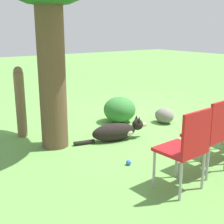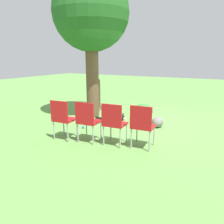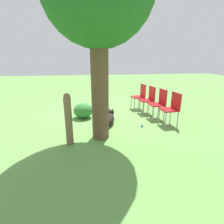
{
  "view_description": "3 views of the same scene",
  "coord_description": "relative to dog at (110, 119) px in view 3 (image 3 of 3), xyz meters",
  "views": [
    {
      "loc": [
        -4.08,
        3.43,
        1.69
      ],
      "look_at": [
        -0.48,
        0.84,
        0.49
      ],
      "focal_mm": 50.0,
      "sensor_mm": 36.0,
      "label": 1
    },
    {
      "loc": [
        -5.67,
        -2.15,
        1.81
      ],
      "look_at": [
        -0.27,
        0.78,
        0.27
      ],
      "focal_mm": 35.0,
      "sensor_mm": 36.0,
      "label": 2
    },
    {
      "loc": [
        0.25,
        5.38,
        1.79
      ],
      "look_at": [
        -0.48,
        0.63,
        0.32
      ],
      "focal_mm": 28.0,
      "sensor_mm": 36.0,
      "label": 3
    }
  ],
  "objects": [
    {
      "name": "low_shrub",
      "position": [
        0.76,
        -0.62,
        0.09
      ],
      "size": [
        0.59,
        0.59,
        0.47
      ],
      "color": "#337533",
      "rests_on": "ground_plane"
    },
    {
      "name": "fence_post",
      "position": [
        1.04,
        1.13,
        0.43
      ],
      "size": [
        0.15,
        0.15,
        1.12
      ],
      "color": "brown",
      "rests_on": "ground_plane"
    },
    {
      "name": "red_chair_0",
      "position": [
        -1.31,
        -1.38,
        0.38
      ],
      "size": [
        0.45,
        0.47,
        0.91
      ],
      "rotation": [
        0.0,
        0.0,
        0.06
      ],
      "color": "#B21419",
      "rests_on": "ground_plane"
    },
    {
      "name": "ground_plane",
      "position": [
        0.41,
        -0.68,
        -0.14
      ],
      "size": [
        30.0,
        30.0,
        0.0
      ],
      "primitive_type": "plane",
      "color": "#609947"
    },
    {
      "name": "red_chair_1",
      "position": [
        -1.43,
        -0.8,
        0.38
      ],
      "size": [
        0.45,
        0.47,
        0.91
      ],
      "rotation": [
        0.0,
        0.0,
        0.06
      ],
      "color": "#B21419",
      "rests_on": "ground_plane"
    },
    {
      "name": "red_chair_3",
      "position": [
        -1.67,
        0.36,
        0.38
      ],
      "size": [
        0.45,
        0.47,
        0.91
      ],
      "rotation": [
        0.0,
        0.0,
        0.06
      ],
      "color": "#B21419",
      "rests_on": "ground_plane"
    },
    {
      "name": "garden_rock",
      "position": [
        0.23,
        -1.24,
        -0.01
      ],
      "size": [
        0.38,
        0.3,
        0.27
      ],
      "color": "slate",
      "rests_on": "ground_plane"
    },
    {
      "name": "tennis_ball",
      "position": [
        -0.82,
        0.43,
        -0.11
      ],
      "size": [
        0.07,
        0.07,
        0.07
      ],
      "color": "blue",
      "rests_on": "ground_plane"
    },
    {
      "name": "red_chair_2",
      "position": [
        -1.55,
        -0.22,
        0.38
      ],
      "size": [
        0.45,
        0.47,
        0.91
      ],
      "rotation": [
        0.0,
        0.0,
        0.06
      ],
      "color": "#B21419",
      "rests_on": "ground_plane"
    },
    {
      "name": "dog",
      "position": [
        0.0,
        0.0,
        0.0
      ],
      "size": [
        0.42,
        1.16,
        0.36
      ],
      "rotation": [
        0.0,
        0.0,
        4.46
      ],
      "color": "black",
      "rests_on": "ground_plane"
    }
  ]
}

